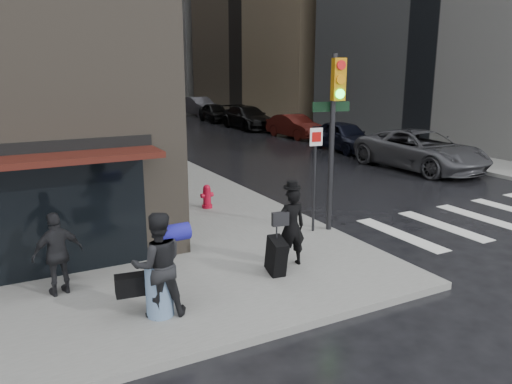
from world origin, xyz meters
TOP-DOWN VIEW (x-y plane):
  - ground at (0.00, 0.00)m, footprint 140.00×140.00m
  - sidewalk_left at (0.00, 27.00)m, footprint 4.00×50.00m
  - sidewalk_right at (13.50, 27.00)m, footprint 3.00×50.00m
  - crosswalk at (7.50, 1.00)m, footprint 8.50×3.00m
  - bldg_right_far at (26.00, 58.00)m, footprint 22.00×20.00m
  - man_overcoat at (-0.45, 0.23)m, footprint 1.07×0.91m
  - man_jeans at (-3.53, -0.58)m, footprint 1.30×0.82m
  - man_greycoat at (-4.92, 1.11)m, footprint 0.99×0.57m
  - traffic_light at (1.77, 1.81)m, footprint 1.11×0.59m
  - fire_hydrant at (-0.21, 5.32)m, footprint 0.41×0.32m
  - parked_car_0 at (10.48, 7.17)m, footprint 3.04×6.15m
  - parked_car_1 at (10.64, 12.71)m, footprint 2.11×4.66m
  - parked_car_2 at (11.06, 18.24)m, footprint 1.86×4.46m
  - parked_car_3 at (10.60, 23.78)m, footprint 2.24×5.51m
  - parked_car_4 at (10.40, 29.32)m, footprint 2.10×4.49m
  - parked_car_5 at (11.26, 34.85)m, footprint 2.27×5.20m

SIDE VIEW (x-z plane):
  - ground at x=0.00m, z-range 0.00..0.00m
  - crosswalk at x=7.50m, z-range 0.00..0.01m
  - sidewalk_left at x=0.00m, z-range 0.00..0.15m
  - sidewalk_right at x=13.50m, z-range 0.00..0.15m
  - fire_hydrant at x=-0.21m, z-range 0.11..0.83m
  - parked_car_2 at x=11.06m, z-range 0.00..1.43m
  - parked_car_4 at x=10.40m, z-range 0.00..1.49m
  - parked_car_1 at x=10.64m, z-range 0.00..1.55m
  - parked_car_3 at x=10.60m, z-range 0.00..1.60m
  - parked_car_5 at x=11.26m, z-range 0.00..1.66m
  - parked_car_0 at x=10.48m, z-range 0.00..1.68m
  - man_overcoat at x=-0.45m, z-range 0.00..1.88m
  - man_greycoat at x=-4.92m, z-range 0.15..1.74m
  - man_jeans at x=-3.53m, z-range 0.15..2.00m
  - traffic_light at x=1.77m, z-range 0.80..5.28m
  - bldg_right_far at x=26.00m, z-range 0.00..25.00m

